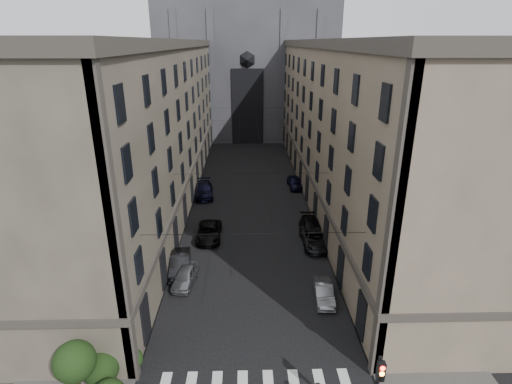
{
  "coord_description": "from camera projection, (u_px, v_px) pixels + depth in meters",
  "views": [
    {
      "loc": [
        -0.45,
        -12.11,
        18.61
      ],
      "look_at": [
        0.17,
        10.91,
        9.91
      ],
      "focal_mm": 28.0,
      "sensor_mm": 36.0,
      "label": 1
    }
  ],
  "objects": [
    {
      "name": "sidewalk_left",
      "position": [
        168.0,
        195.0,
        51.29
      ],
      "size": [
        7.0,
        80.0,
        0.15
      ],
      "primitive_type": "cube",
      "color": "#383533",
      "rests_on": "ground"
    },
    {
      "name": "sidewalk_right",
      "position": [
        330.0,
        194.0,
        51.82
      ],
      "size": [
        7.0,
        80.0,
        0.15
      ],
      "primitive_type": "cube",
      "color": "#383533",
      "rests_on": "ground"
    },
    {
      "name": "building_left",
      "position": [
        137.0,
        124.0,
        47.94
      ],
      "size": [
        13.6,
        60.6,
        18.85
      ],
      "color": "#454035",
      "rests_on": "ground"
    },
    {
      "name": "building_right",
      "position": [
        359.0,
        123.0,
        48.61
      ],
      "size": [
        13.6,
        60.6,
        18.85
      ],
      "color": "brown",
      "rests_on": "ground"
    },
    {
      "name": "gothic_tower",
      "position": [
        247.0,
        46.0,
        81.71
      ],
      "size": [
        35.0,
        23.0,
        58.0
      ],
      "color": "#2D2D33",
      "rests_on": "ground"
    },
    {
      "name": "shrub_cluster",
      "position": [
        96.0,
        371.0,
        21.74
      ],
      "size": [
        3.9,
        4.4,
        3.9
      ],
      "color": "black",
      "rests_on": "sidewalk_left"
    },
    {
      "name": "tram_wires",
      "position": [
        249.0,
        141.0,
        48.67
      ],
      "size": [
        14.0,
        60.0,
        0.43
      ],
      "color": "black",
      "rests_on": "ground"
    },
    {
      "name": "car_left_near",
      "position": [
        185.0,
        276.0,
        32.51
      ],
      "size": [
        2.1,
        4.14,
        1.35
      ],
      "primitive_type": "imported",
      "rotation": [
        0.0,
        0.0,
        -0.13
      ],
      "color": "slate",
      "rests_on": "ground"
    },
    {
      "name": "car_left_midnear",
      "position": [
        180.0,
        263.0,
        34.22
      ],
      "size": [
        2.06,
        4.82,
        1.55
      ],
      "primitive_type": "imported",
      "rotation": [
        0.0,
        0.0,
        0.09
      ],
      "color": "black",
      "rests_on": "ground"
    },
    {
      "name": "car_left_midfar",
      "position": [
        209.0,
        232.0,
        39.96
      ],
      "size": [
        2.39,
        5.15,
        1.43
      ],
      "primitive_type": "imported",
      "rotation": [
        0.0,
        0.0,
        0.0
      ],
      "color": "black",
      "rests_on": "ground"
    },
    {
      "name": "car_left_far",
      "position": [
        204.0,
        190.0,
        51.03
      ],
      "size": [
        2.91,
        5.87,
        1.64
      ],
      "primitive_type": "imported",
      "rotation": [
        0.0,
        0.0,
        0.11
      ],
      "color": "black",
      "rests_on": "ground"
    },
    {
      "name": "car_right_near",
      "position": [
        324.0,
        292.0,
        30.53
      ],
      "size": [
        1.54,
        3.92,
        1.27
      ],
      "primitive_type": "imported",
      "rotation": [
        0.0,
        0.0,
        -0.05
      ],
      "color": "slate",
      "rests_on": "ground"
    },
    {
      "name": "car_right_midnear",
      "position": [
        315.0,
        238.0,
        38.63
      ],
      "size": [
        2.53,
        5.35,
        1.48
      ],
      "primitive_type": "imported",
      "rotation": [
        0.0,
        0.0,
        0.01
      ],
      "color": "black",
      "rests_on": "ground"
    },
    {
      "name": "car_right_midfar",
      "position": [
        312.0,
        229.0,
        40.46
      ],
      "size": [
        2.39,
        5.57,
        1.6
      ],
      "primitive_type": "imported",
      "rotation": [
        0.0,
        0.0,
        -0.03
      ],
      "color": "black",
      "rests_on": "ground"
    },
    {
      "name": "car_right_far",
      "position": [
        295.0,
        182.0,
        53.96
      ],
      "size": [
        2.01,
        4.49,
        1.5
      ],
      "primitive_type": "imported",
      "rotation": [
        0.0,
        0.0,
        0.06
      ],
      "color": "black",
      "rests_on": "ground"
    }
  ]
}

